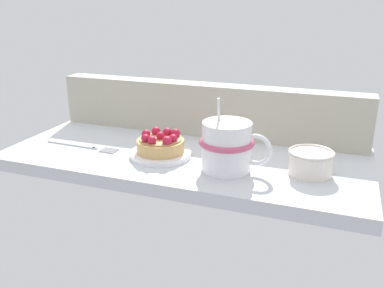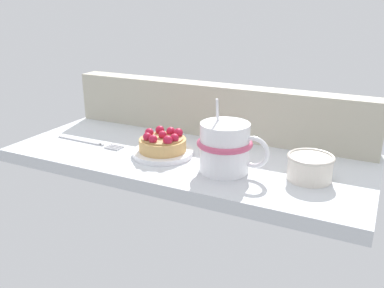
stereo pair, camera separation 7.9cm
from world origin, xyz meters
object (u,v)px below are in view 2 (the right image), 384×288
object	(u,v)px
dessert_fork	(90,142)
coffee_mug	(226,147)
raspberry_tart	(163,142)
sugar_bowl	(310,167)
dessert_plate	(163,153)

from	to	relation	value
dessert_fork	coffee_mug	bearing A→B (deg)	-2.21
raspberry_tart	sugar_bowl	size ratio (longest dim) A/B	1.16
dessert_fork	sugar_bowl	distance (cm)	47.70
sugar_bowl	raspberry_tart	bearing A→B (deg)	-177.81
dessert_plate	sugar_bowl	world-z (taller)	sugar_bowl
dessert_plate	sugar_bowl	distance (cm)	29.39
dessert_fork	sugar_bowl	xyz separation A→B (cm)	(47.62, 1.90, 2.11)
raspberry_tart	sugar_bowl	distance (cm)	29.31
raspberry_tart	coffee_mug	distance (cm)	14.76
dessert_plate	dessert_fork	bearing A→B (deg)	-177.63
coffee_mug	raspberry_tart	bearing A→B (deg)	171.92
dessert_plate	coffee_mug	distance (cm)	15.25
dessert_plate	raspberry_tart	distance (cm)	2.26
coffee_mug	dessert_fork	xyz separation A→B (cm)	(-32.81, 1.27, -4.44)
dessert_plate	dessert_fork	distance (cm)	18.33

